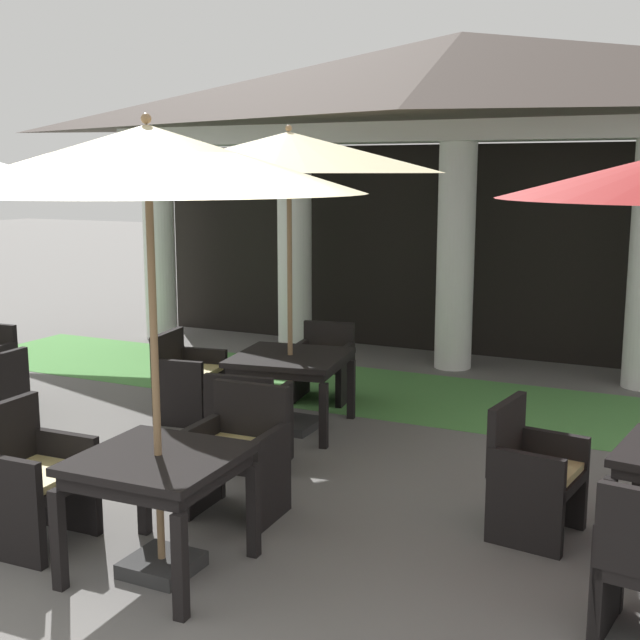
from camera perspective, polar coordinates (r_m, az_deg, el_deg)
background_pavilion at (r=10.34m, az=9.71°, el=13.78°), size 10.05×2.92×4.01m
lawn_strip at (r=9.13m, az=6.33°, el=-5.15°), size 11.85×1.98×0.01m
patio_table_mid_left at (r=5.12m, az=-11.04°, el=-10.16°), size 0.93×0.93×0.75m
patio_umbrella_mid_left at (r=4.81m, az=-11.78°, el=10.53°), size 2.47×2.47×2.72m
patio_chair_mid_left_north at (r=5.97m, az=-5.57°, el=-9.23°), size 0.63×0.53×0.91m
patio_chair_mid_left_west at (r=5.78m, az=-19.11°, el=-10.39°), size 0.57×0.62×0.94m
patio_table_mid_right at (r=7.82m, az=-2.05°, el=-3.06°), size 1.15×1.15×0.71m
patio_umbrella_mid_right at (r=7.61m, az=-2.15°, el=11.27°), size 2.82×2.82×2.82m
patio_chair_mid_right_north at (r=8.86m, az=0.21°, el=-3.06°), size 0.66×0.65×0.80m
patio_chair_mid_right_west at (r=8.27m, az=-9.09°, el=-3.93°), size 0.62×0.70×0.86m
patio_chair_mid_right_south at (r=6.91m, az=-4.94°, el=-6.72°), size 0.67×0.59×0.81m
patio_chair_far_back_west at (r=5.80m, az=14.38°, el=-10.29°), size 0.58×0.64×0.90m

